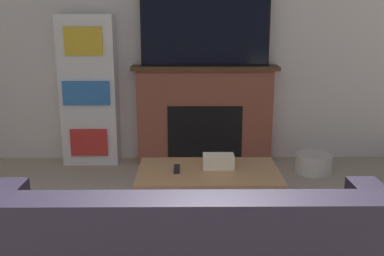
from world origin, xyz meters
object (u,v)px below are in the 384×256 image
object	(u,v)px
tv	(205,28)
storage_basket	(314,163)
bookshelf	(89,91)
coffee_table	(208,178)
fireplace	(205,114)

from	to	relation	value
tv	storage_basket	bearing A→B (deg)	-18.37
bookshelf	storage_basket	world-z (taller)	bookshelf
tv	coffee_table	world-z (taller)	tv
tv	fireplace	bearing A→B (deg)	90.00
fireplace	storage_basket	size ratio (longest dim) A/B	4.14
bookshelf	fireplace	bearing A→B (deg)	1.11
coffee_table	storage_basket	world-z (taller)	coffee_table
bookshelf	coffee_table	bearing A→B (deg)	-53.84
tv	coffee_table	size ratio (longest dim) A/B	1.30
coffee_table	bookshelf	distance (m)	1.99
fireplace	coffee_table	world-z (taller)	fireplace
bookshelf	storage_basket	distance (m)	2.39
storage_basket	fireplace	bearing A→B (deg)	160.68
fireplace	storage_basket	bearing A→B (deg)	-19.32
fireplace	tv	bearing A→B (deg)	-90.00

